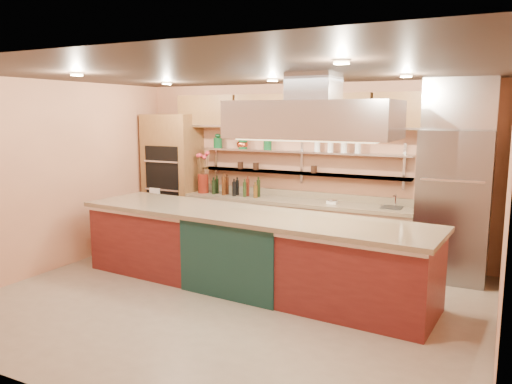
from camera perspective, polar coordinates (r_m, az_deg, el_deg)
The scene contains 21 objects.
floor at distance 6.42m, azimuth -2.84°, elevation -12.34°, with size 6.00×5.00×0.02m, color gray.
ceiling at distance 6.00m, azimuth -3.06°, elevation 13.52°, with size 6.00×5.00×0.02m, color black.
wall_back at distance 8.30m, azimuth 5.64°, elevation 2.58°, with size 6.00×0.04×2.80m, color tan.
wall_front at distance 4.11m, azimuth -20.52°, elevation -4.67°, with size 6.00×0.04×2.80m, color tan.
wall_left at distance 7.96m, azimuth -22.06°, elevation 1.68°, with size 0.04×5.00×2.80m, color tan.
wall_right at distance 5.28m, azimuth 26.69°, elevation -2.12°, with size 0.04×5.00×2.80m, color tan.
oven_stack at distance 9.22m, azimuth -9.47°, elevation 1.59°, with size 0.95×0.64×2.30m, color brown.
refrigerator at distance 7.47m, azimuth 21.62°, elevation -1.46°, with size 0.95×0.72×2.10m, color gray.
back_counter at distance 8.20m, azimuth 4.45°, elevation -4.11°, with size 3.84×0.64×0.93m, color #A48062.
wall_shelf_lower at distance 8.20m, azimuth 4.98°, elevation 2.16°, with size 3.60×0.26×0.03m, color silver.
wall_shelf_upper at distance 8.17m, azimuth 5.02°, elevation 4.60°, with size 3.60×0.26×0.03m, color silver.
upper_cabinets at distance 8.08m, azimuth 5.28°, elevation 9.16°, with size 4.60×0.36×0.55m, color brown.
range_hood at distance 6.10m, azimuth 6.57°, elevation 8.23°, with size 2.00×1.00×0.45m, color silver.
ceiling_downlights at distance 6.17m, azimuth -2.11°, elevation 13.12°, with size 4.00×2.80×0.02m, color #FFE5A5.
island at distance 6.72m, azimuth -0.97°, elevation -6.67°, with size 4.89×1.06×1.02m, color maroon.
flower_vase at distance 8.83m, azimuth -6.05°, elevation 0.99°, with size 0.19×0.19×0.33m, color maroon.
oil_bottle_cluster at distance 8.50m, azimuth -2.35°, elevation 0.60°, with size 0.93×0.27×0.30m, color black.
kitchen_scale at distance 7.84m, azimuth 8.69°, elevation -1.02°, with size 0.15×0.11×0.09m, color white.
bar_faucet at distance 7.69m, azimuth 15.65°, elevation -1.02°, with size 0.03×0.03×0.20m, color silver.
copper_kettle at distance 8.61m, azimuth -1.63°, elevation 5.45°, with size 0.18×0.18×0.14m, color #D85631.
green_canister at distance 8.39m, azimuth 1.34°, elevation 5.42°, with size 0.14×0.14×0.16m, color #0F461F.
Camera 1 is at (2.97, -5.19, 2.34)m, focal length 35.00 mm.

